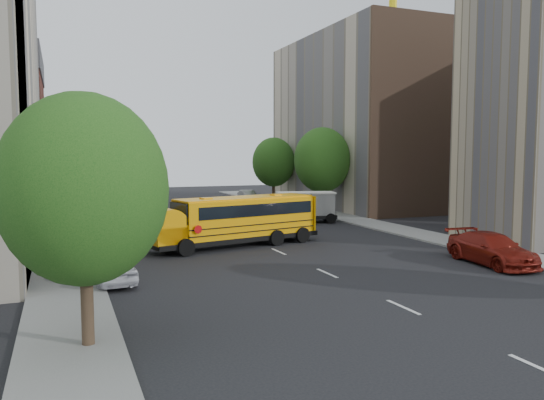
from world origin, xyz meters
TOP-DOWN VIEW (x-y plane):
  - ground at (0.00, 0.00)m, footprint 120.00×120.00m
  - sidewalk_left at (-11.50, 5.00)m, footprint 3.00×80.00m
  - sidewalk_right at (11.50, 5.00)m, footprint 3.00×80.00m
  - lane_markings at (0.00, 10.00)m, footprint 0.15×64.00m
  - building_right_far at (18.00, 20.00)m, footprint 10.00×22.00m
  - building_right_sidewall at (18.00, 9.00)m, footprint 10.10×0.30m
  - tower_crane at (30.25, 28.00)m, footprint 28.50×1.20m
  - street_tree_0 at (-11.00, -14.00)m, footprint 4.80×4.80m
  - street_tree_1 at (-11.00, -4.00)m, footprint 5.12×5.12m
  - street_tree_2 at (-11.00, 14.00)m, footprint 4.99×4.99m
  - street_tree_4 at (11.00, 14.00)m, footprint 5.25×5.25m
  - street_tree_5 at (11.00, 26.00)m, footprint 4.86×4.86m
  - school_bus at (-1.84, 0.66)m, footprint 11.19×4.78m
  - safari_truck at (6.67, 9.42)m, footprint 6.20×3.43m
  - parked_car_0 at (-9.60, -6.07)m, footprint 1.98×4.32m
  - parked_car_1 at (-9.60, 6.23)m, footprint 1.69×4.49m
  - parked_car_2 at (-9.60, 25.25)m, footprint 2.55×4.99m
  - parked_car_3 at (8.80, -9.27)m, footprint 2.78×5.70m
  - parked_car_4 at (8.80, 17.15)m, footprint 1.73×4.03m
  - parked_car_5 at (8.80, 28.56)m, footprint 1.64×4.29m

SIDE VIEW (x-z plane):
  - ground at x=0.00m, z-range 0.00..0.00m
  - lane_markings at x=0.00m, z-range 0.00..0.01m
  - sidewalk_left at x=-11.50m, z-range 0.00..0.12m
  - sidewalk_right at x=11.50m, z-range 0.00..0.12m
  - parked_car_2 at x=-9.60m, z-range 0.00..1.35m
  - parked_car_4 at x=8.80m, z-range 0.00..1.36m
  - parked_car_5 at x=8.80m, z-range 0.00..1.40m
  - parked_car_0 at x=-9.60m, z-range 0.00..1.44m
  - parked_car_1 at x=-9.60m, z-range 0.00..1.46m
  - parked_car_3 at x=8.80m, z-range 0.00..1.60m
  - safari_truck at x=6.67m, z-range 0.07..2.59m
  - school_bus at x=-1.84m, z-range 0.18..3.26m
  - street_tree_0 at x=-11.00m, z-range 0.94..8.35m
  - street_tree_5 at x=11.00m, z-range 0.95..8.46m
  - street_tree_2 at x=-11.00m, z-range 0.97..8.68m
  - street_tree_1 at x=-11.00m, z-range 1.00..8.90m
  - street_tree_4 at x=11.00m, z-range 1.02..9.13m
  - building_right_far at x=18.00m, z-range 0.00..18.00m
  - building_right_sidewall at x=18.00m, z-range 0.00..18.00m
  - tower_crane at x=30.25m, z-range 6.60..42.35m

